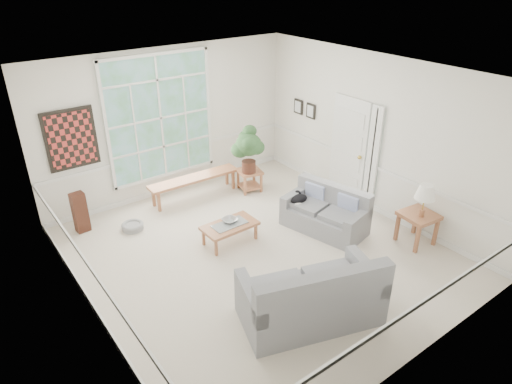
% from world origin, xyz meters
% --- Properties ---
extents(floor, '(5.50, 6.00, 0.01)m').
position_xyz_m(floor, '(0.00, 0.00, -0.01)').
color(floor, beige).
rests_on(floor, ground).
extents(ceiling, '(5.50, 6.00, 0.02)m').
position_xyz_m(ceiling, '(0.00, 0.00, 3.00)').
color(ceiling, white).
rests_on(ceiling, ground).
extents(wall_back, '(5.50, 0.02, 3.00)m').
position_xyz_m(wall_back, '(0.00, 3.00, 1.50)').
color(wall_back, white).
rests_on(wall_back, ground).
extents(wall_front, '(5.50, 0.02, 3.00)m').
position_xyz_m(wall_front, '(0.00, -3.00, 1.50)').
color(wall_front, white).
rests_on(wall_front, ground).
extents(wall_left, '(0.02, 6.00, 3.00)m').
position_xyz_m(wall_left, '(-2.75, 0.00, 1.50)').
color(wall_left, white).
rests_on(wall_left, ground).
extents(wall_right, '(0.02, 6.00, 3.00)m').
position_xyz_m(wall_right, '(2.75, 0.00, 1.50)').
color(wall_right, white).
rests_on(wall_right, ground).
extents(window_back, '(2.30, 0.08, 2.40)m').
position_xyz_m(window_back, '(-0.20, 2.96, 1.65)').
color(window_back, white).
rests_on(window_back, wall_back).
extents(entry_door, '(0.08, 0.90, 2.10)m').
position_xyz_m(entry_door, '(2.71, 0.60, 1.05)').
color(entry_door, white).
rests_on(entry_door, floor).
extents(door_sidelight, '(0.08, 0.26, 1.90)m').
position_xyz_m(door_sidelight, '(2.71, -0.03, 1.15)').
color(door_sidelight, white).
rests_on(door_sidelight, wall_right).
extents(wall_art, '(0.90, 0.06, 1.10)m').
position_xyz_m(wall_art, '(-1.95, 2.95, 1.60)').
color(wall_art, maroon).
rests_on(wall_art, wall_back).
extents(wall_frame_near, '(0.04, 0.26, 0.32)m').
position_xyz_m(wall_frame_near, '(2.71, 1.75, 1.55)').
color(wall_frame_near, black).
rests_on(wall_frame_near, wall_right).
extents(wall_frame_far, '(0.04, 0.26, 0.32)m').
position_xyz_m(wall_frame_far, '(2.71, 2.15, 1.55)').
color(wall_frame_far, black).
rests_on(wall_frame_far, wall_right).
extents(loveseat_right, '(1.10, 1.63, 0.81)m').
position_xyz_m(loveseat_right, '(1.42, -0.12, 0.40)').
color(loveseat_right, gray).
rests_on(loveseat_right, floor).
extents(loveseat_front, '(2.08, 1.50, 1.01)m').
position_xyz_m(loveseat_front, '(-0.37, -1.67, 0.51)').
color(loveseat_front, gray).
rests_on(loveseat_front, floor).
extents(coffee_table, '(0.96, 0.53, 0.36)m').
position_xyz_m(coffee_table, '(-0.20, 0.56, 0.18)').
color(coffee_table, '#9F613F').
rests_on(coffee_table, floor).
extents(pewter_bowl, '(0.37, 0.37, 0.08)m').
position_xyz_m(pewter_bowl, '(-0.15, 0.63, 0.40)').
color(pewter_bowl, '#949499').
rests_on(pewter_bowl, coffee_table).
extents(window_bench, '(1.95, 0.43, 0.45)m').
position_xyz_m(window_bench, '(0.16, 2.41, 0.23)').
color(window_bench, '#9F613F').
rests_on(window_bench, floor).
extents(end_table, '(0.56, 0.56, 0.47)m').
position_xyz_m(end_table, '(1.26, 1.98, 0.23)').
color(end_table, '#9F613F').
rests_on(end_table, floor).
extents(houseplant, '(0.77, 0.77, 1.00)m').
position_xyz_m(houseplant, '(1.20, 1.92, 0.97)').
color(houseplant, '#2B512A').
rests_on(houseplant, end_table).
extents(side_table, '(0.62, 0.62, 0.58)m').
position_xyz_m(side_table, '(2.40, -1.39, 0.29)').
color(side_table, '#9F613F').
rests_on(side_table, floor).
extents(table_lamp, '(0.36, 0.36, 0.58)m').
position_xyz_m(table_lamp, '(2.36, -1.46, 0.87)').
color(table_lamp, silver).
rests_on(table_lamp, side_table).
extents(pet_bed, '(0.54, 0.54, 0.12)m').
position_xyz_m(pet_bed, '(-1.41, 1.99, 0.06)').
color(pet_bed, gray).
rests_on(pet_bed, floor).
extents(floor_speaker, '(0.25, 0.21, 0.77)m').
position_xyz_m(floor_speaker, '(-2.16, 2.49, 0.38)').
color(floor_speaker, '#3E1D14').
rests_on(floor_speaker, floor).
extents(cat, '(0.40, 0.32, 0.17)m').
position_xyz_m(cat, '(1.21, 0.37, 0.50)').
color(cat, black).
rests_on(cat, loveseat_right).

